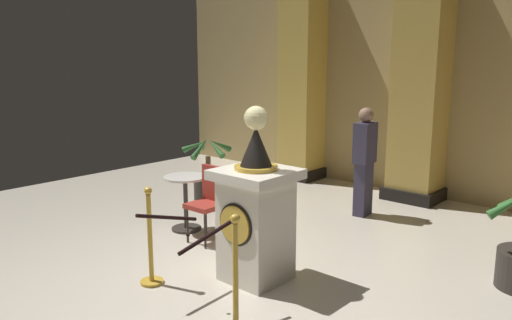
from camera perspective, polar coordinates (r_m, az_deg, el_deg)
The scene contains 12 objects.
ground_plane at distance 5.45m, azimuth -3.36°, elevation -13.67°, with size 11.23×11.23×0.00m, color beige.
back_wall at distance 8.96m, azimuth 18.97°, elevation 9.03°, with size 11.23×0.16×4.07m, color tan.
pedestal_clock at distance 5.32m, azimuth -0.03°, elevation -5.89°, with size 0.75×0.75×1.83m.
stanchion_near at distance 5.44m, azimuth -11.64°, elevation -9.80°, with size 0.24×0.24×1.03m.
stanchion_far at distance 4.44m, azimuth -2.28°, elevation -14.46°, with size 0.24×0.24×1.05m.
velvet_rope at distance 4.77m, azimuth -7.61°, elevation -7.27°, with size 0.76×0.73×0.22m.
column_left at distance 9.84m, azimuth 5.26°, elevation 9.19°, with size 0.84×0.84×3.90m.
column_centre_rear at distance 8.64m, azimuth 17.99°, elevation 8.40°, with size 0.90×0.90×3.90m.
potted_palm_left at distance 8.25m, azimuth -5.32°, elevation -2.39°, with size 0.83×0.83×1.10m.
bystander_guest at distance 7.62m, azimuth 11.95°, elevation 0.07°, with size 0.24×0.37×1.60m.
cafe_table at distance 6.96m, azimuth -7.83°, elevation -3.95°, with size 0.57×0.57×0.75m.
cafe_chair_red at distance 6.49m, azimuth -5.21°, elevation -4.13°, with size 0.41×0.41×0.96m.
Camera 1 is at (3.52, -3.46, 2.30)m, focal length 35.99 mm.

